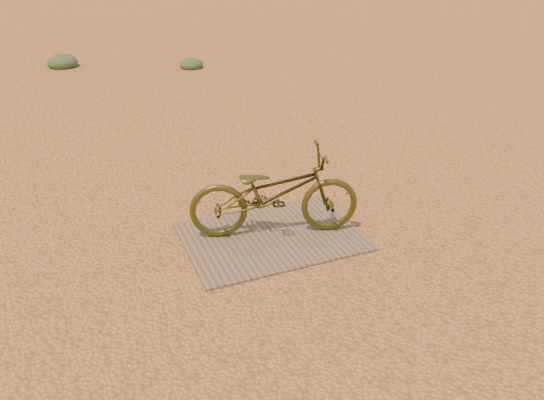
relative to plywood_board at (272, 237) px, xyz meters
name	(u,v)px	position (x,y,z in m)	size (l,w,h in m)	color
ground	(241,217)	(-0.14, 0.52, -0.01)	(120.00, 120.00, 0.00)	#D7804C
plywood_board	(272,237)	(0.00, 0.00, 0.00)	(1.67, 1.20, 0.02)	#796152
bicycle	(274,193)	(0.05, 0.06, 0.44)	(0.56, 1.62, 0.85)	#424418
kale_a	(63,67)	(-1.44, 8.65, -0.01)	(0.66, 0.66, 0.36)	#465F3F
kale_b	(192,68)	(1.18, 7.45, -0.01)	(0.51, 0.51, 0.28)	#465F3F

